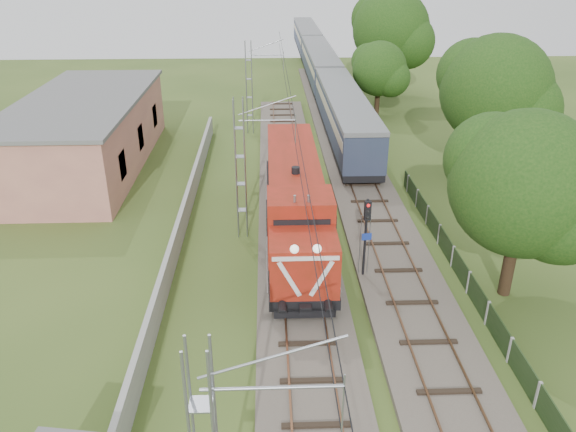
{
  "coord_description": "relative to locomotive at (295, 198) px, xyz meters",
  "views": [
    {
      "loc": [
        -1.52,
        -16.94,
        15.03
      ],
      "look_at": [
        -0.48,
        9.84,
        2.2
      ],
      "focal_mm": 35.0,
      "sensor_mm": 36.0,
      "label": 1
    }
  ],
  "objects": [
    {
      "name": "ground",
      "position": [
        0.0,
        -11.94,
        -2.32
      ],
      "size": [
        140.0,
        140.0,
        0.0
      ],
      "primitive_type": "plane",
      "color": "#354B1C",
      "rests_on": "ground"
    },
    {
      "name": "catenary",
      "position": [
        -2.95,
        0.06,
        1.73
      ],
      "size": [
        3.31,
        70.0,
        8.0
      ],
      "color": "gray",
      "rests_on": "ground"
    },
    {
      "name": "track_side",
      "position": [
        5.0,
        8.06,
        -2.13
      ],
      "size": [
        4.2,
        80.0,
        0.45
      ],
      "color": "#6B6054",
      "rests_on": "ground"
    },
    {
      "name": "boundary_wall",
      "position": [
        -6.5,
        0.06,
        -1.57
      ],
      "size": [
        0.25,
        40.0,
        1.5
      ],
      "primitive_type": "cube",
      "color": "#9E9E99",
      "rests_on": "ground"
    },
    {
      "name": "tree_c",
      "position": [
        9.51,
        25.7,
        2.12
      ],
      "size": [
        5.5,
        5.23,
        7.12
      ],
      "color": "#3D2A19",
      "rests_on": "ground"
    },
    {
      "name": "signal_post",
      "position": [
        3.16,
        -5.08,
        0.7
      ],
      "size": [
        0.49,
        0.38,
        4.4
      ],
      "color": "black",
      "rests_on": "ground"
    },
    {
      "name": "tree_a",
      "position": [
        9.83,
        -6.53,
        3.28
      ],
      "size": [
        6.93,
        6.6,
        8.98
      ],
      "color": "#3D2A19",
      "rests_on": "ground"
    },
    {
      "name": "tree_b",
      "position": [
        14.07,
        8.35,
        3.97
      ],
      "size": [
        7.78,
        7.41,
        10.08
      ],
      "color": "#3D2A19",
      "rests_on": "ground"
    },
    {
      "name": "station_building",
      "position": [
        -15.0,
        12.06,
        0.31
      ],
      "size": [
        8.4,
        20.4,
        5.22
      ],
      "color": "tan",
      "rests_on": "ground"
    },
    {
      "name": "tree_d",
      "position": [
        12.16,
        34.05,
        4.71
      ],
      "size": [
        8.68,
        8.27,
        11.26
      ],
      "color": "#3D2A19",
      "rests_on": "ground"
    },
    {
      "name": "locomotive",
      "position": [
        0.0,
        0.0,
        0.0
      ],
      "size": [
        3.13,
        17.86,
        4.53
      ],
      "color": "black",
      "rests_on": "ground"
    },
    {
      "name": "coach_rake",
      "position": [
        5.0,
        40.02,
        0.2
      ],
      "size": [
        3.04,
        67.77,
        3.51
      ],
      "color": "black",
      "rests_on": "ground"
    },
    {
      "name": "track_main",
      "position": [
        0.0,
        -4.94,
        -2.13
      ],
      "size": [
        4.2,
        70.0,
        0.45
      ],
      "color": "#6B6054",
      "rests_on": "ground"
    },
    {
      "name": "fence",
      "position": [
        8.0,
        -8.94,
        -1.72
      ],
      "size": [
        0.12,
        32.0,
        1.2
      ],
      "color": "black",
      "rests_on": "ground"
    }
  ]
}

